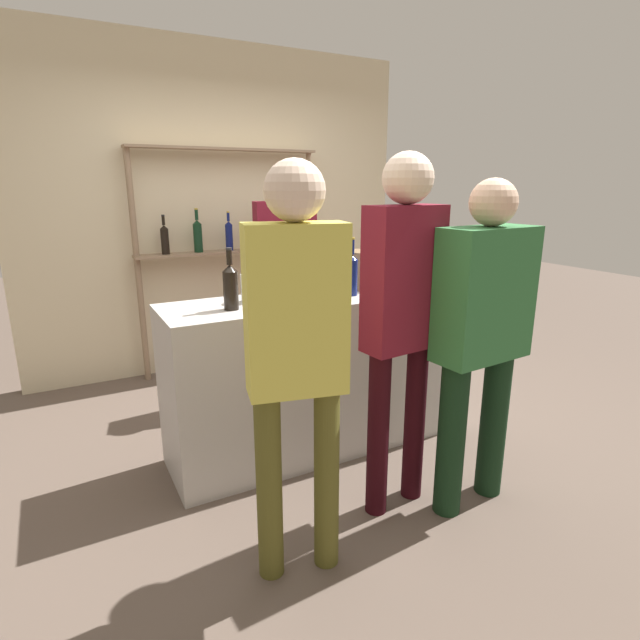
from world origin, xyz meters
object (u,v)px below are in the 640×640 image
(counter_bottle_2, at_px, (407,261))
(counter_bottle_3, at_px, (296,280))
(cork_jar, at_px, (251,288))
(server_behind_counter, at_px, (285,266))
(counter_bottle_1, at_px, (231,286))
(customer_right, at_px, (482,327))
(counter_bottle_0, at_px, (352,273))
(customer_center, at_px, (402,305))
(customer_left, at_px, (296,342))
(ice_bucket, at_px, (365,270))

(counter_bottle_2, distance_m, counter_bottle_3, 1.02)
(cork_jar, bearing_deg, server_behind_counter, 54.64)
(counter_bottle_1, bearing_deg, customer_right, -40.56)
(counter_bottle_0, height_order, server_behind_counter, server_behind_counter)
(customer_center, xyz_separation_m, customer_left, (-0.65, -0.18, -0.04))
(ice_bucket, bearing_deg, counter_bottle_1, -171.99)
(counter_bottle_2, bearing_deg, ice_bucket, -167.24)
(customer_left, bearing_deg, server_behind_counter, -10.11)
(counter_bottle_0, distance_m, counter_bottle_1, 0.76)
(server_behind_counter, xyz_separation_m, customer_right, (0.23, -1.82, -0.06))
(counter_bottle_1, bearing_deg, customer_left, -91.33)
(customer_center, relative_size, server_behind_counter, 1.02)
(server_behind_counter, distance_m, customer_right, 1.83)
(counter_bottle_0, bearing_deg, cork_jar, 167.92)
(counter_bottle_1, height_order, customer_right, customer_right)
(counter_bottle_0, distance_m, counter_bottle_2, 0.63)
(cork_jar, bearing_deg, counter_bottle_3, -39.44)
(counter_bottle_3, xyz_separation_m, cork_jar, (-0.21, 0.17, -0.06))
(counter_bottle_2, distance_m, customer_center, 1.15)
(customer_center, distance_m, server_behind_counter, 1.65)
(counter_bottle_2, xyz_separation_m, customer_center, (-0.72, -0.90, -0.04))
(counter_bottle_0, distance_m, customer_right, 0.89)
(counter_bottle_3, distance_m, customer_center, 0.68)
(counter_bottle_2, relative_size, counter_bottle_3, 0.97)
(server_behind_counter, relative_size, customer_right, 1.05)
(customer_right, bearing_deg, counter_bottle_0, 11.09)
(counter_bottle_3, xyz_separation_m, customer_center, (0.26, -0.63, -0.04))
(customer_right, bearing_deg, cork_jar, 36.37)
(counter_bottle_0, height_order, customer_right, customer_right)
(counter_bottle_0, height_order, customer_center, customer_center)
(counter_bottle_2, height_order, customer_right, customer_right)
(counter_bottle_1, bearing_deg, counter_bottle_2, 9.46)
(counter_bottle_3, height_order, ice_bucket, counter_bottle_3)
(server_behind_counter, height_order, customer_left, server_behind_counter)
(counter_bottle_3, height_order, customer_left, customer_left)
(counter_bottle_1, xyz_separation_m, customer_right, (0.99, -0.84, -0.15))
(counter_bottle_3, relative_size, customer_right, 0.21)
(counter_bottle_1, xyz_separation_m, cork_jar, (0.16, 0.13, -0.05))
(customer_center, bearing_deg, ice_bucket, -26.82)
(counter_bottle_3, relative_size, customer_left, 0.21)
(counter_bottle_0, distance_m, cork_jar, 0.62)
(counter_bottle_3, distance_m, customer_right, 1.02)
(counter_bottle_0, relative_size, customer_right, 0.21)
(cork_jar, distance_m, customer_left, 0.99)
(server_behind_counter, bearing_deg, customer_right, 17.75)
(customer_left, height_order, customer_right, customer_left)
(counter_bottle_2, bearing_deg, server_behind_counter, 128.07)
(counter_bottle_1, bearing_deg, ice_bucket, 8.01)
(counter_bottle_2, bearing_deg, customer_center, -128.81)
(customer_right, bearing_deg, server_behind_counter, 2.93)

